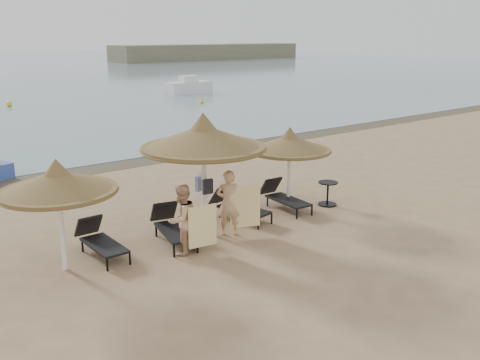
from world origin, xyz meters
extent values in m
plane|color=#9E7F5A|center=(0.00, 0.00, 0.00)|extent=(160.00, 160.00, 0.00)
cube|color=#4B422F|center=(0.00, 9.40, 0.00)|extent=(200.00, 1.60, 0.01)
cube|color=#716C51|center=(55.00, 80.00, 1.50)|extent=(40.00, 8.00, 3.00)
cube|color=silver|center=(18.00, 30.00, 0.50)|extent=(4.00, 1.60, 1.00)
cube|color=silver|center=(18.00, 30.00, 1.25)|extent=(1.50, 1.00, 0.60)
cylinder|color=white|center=(-3.87, 1.10, 0.93)|extent=(0.11, 0.11, 1.85)
cone|color=brown|center=(-3.87, 1.10, 2.05)|extent=(2.56, 2.56, 0.49)
cone|color=brown|center=(-3.87, 1.10, 2.34)|extent=(0.62, 0.62, 0.40)
cylinder|color=brown|center=(-3.87, 1.10, 1.82)|extent=(2.51, 2.51, 0.09)
cylinder|color=white|center=(-0.13, 1.06, 1.16)|extent=(0.13, 0.13, 2.33)
cone|color=brown|center=(-0.13, 1.06, 2.57)|extent=(3.21, 3.21, 0.61)
cone|color=brown|center=(-0.13, 1.06, 2.93)|extent=(0.78, 0.78, 0.50)
cylinder|color=brown|center=(-0.13, 1.06, 2.28)|extent=(3.15, 3.15, 0.11)
cylinder|color=white|center=(3.06, 1.28, 0.90)|extent=(0.10, 0.10, 1.80)
cone|color=brown|center=(3.06, 1.28, 1.98)|extent=(2.48, 2.48, 0.47)
cone|color=brown|center=(3.06, 1.28, 2.27)|extent=(0.60, 0.60, 0.38)
cylinder|color=brown|center=(3.06, 1.28, 1.76)|extent=(2.43, 2.43, 0.09)
cylinder|color=black|center=(-3.17, 0.43, 0.14)|extent=(0.05, 0.05, 0.28)
cylinder|color=black|center=(-2.62, 0.44, 0.14)|extent=(0.05, 0.05, 0.28)
cylinder|color=black|center=(-3.18, 1.81, 0.14)|extent=(0.05, 0.05, 0.28)
cylinder|color=black|center=(-2.62, 1.82, 0.14)|extent=(0.05, 0.05, 0.28)
cube|color=black|center=(-2.90, 1.17, 0.31)|extent=(0.62, 1.48, 0.06)
cube|color=black|center=(-2.90, 2.04, 0.54)|extent=(0.61, 0.42, 0.56)
cylinder|color=black|center=(-1.61, 0.18, 0.15)|extent=(0.05, 0.05, 0.29)
cylinder|color=black|center=(-1.04, 0.05, 0.15)|extent=(0.05, 0.05, 0.29)
cylinder|color=black|center=(-1.28, 1.61, 0.15)|extent=(0.05, 0.05, 0.29)
cylinder|color=black|center=(-0.71, 1.47, 0.15)|extent=(0.05, 0.05, 0.29)
cube|color=black|center=(-1.15, 0.88, 0.32)|extent=(0.99, 1.68, 0.06)
cube|color=black|center=(-0.94, 1.78, 0.58)|extent=(0.73, 0.58, 0.59)
cylinder|color=black|center=(1.13, 0.38, 0.14)|extent=(0.05, 0.05, 0.29)
cylinder|color=black|center=(1.69, 0.48, 0.14)|extent=(0.05, 0.05, 0.29)
cylinder|color=black|center=(0.88, 1.79, 0.14)|extent=(0.05, 0.05, 0.29)
cylinder|color=black|center=(1.44, 1.89, 0.14)|extent=(0.05, 0.05, 0.29)
cube|color=black|center=(1.28, 1.19, 0.32)|extent=(0.89, 1.62, 0.06)
cube|color=black|center=(1.12, 2.07, 0.56)|extent=(0.70, 0.54, 0.58)
cylinder|color=black|center=(2.52, 0.33, 0.14)|extent=(0.05, 0.05, 0.28)
cylinder|color=black|center=(3.07, 0.29, 0.14)|extent=(0.05, 0.05, 0.28)
cylinder|color=black|center=(2.62, 1.73, 0.14)|extent=(0.05, 0.05, 0.28)
cylinder|color=black|center=(3.18, 1.69, 0.14)|extent=(0.05, 0.05, 0.28)
cube|color=black|center=(2.85, 1.06, 0.31)|extent=(0.73, 1.54, 0.06)
cube|color=black|center=(2.92, 1.94, 0.55)|extent=(0.65, 0.47, 0.57)
cylinder|color=black|center=(4.16, 0.70, 0.02)|extent=(0.56, 0.56, 0.04)
cylinder|color=black|center=(4.16, 0.70, 0.36)|extent=(0.06, 0.06, 0.68)
cylinder|color=black|center=(4.16, 0.70, 0.71)|extent=(0.60, 0.60, 0.03)
imported|color=tan|center=(-1.33, 0.25, 0.99)|extent=(1.04, 0.82, 1.98)
imported|color=tan|center=(0.26, 0.54, 1.01)|extent=(1.11, 1.03, 2.03)
cube|color=yellow|center=(-0.98, -0.10, 0.71)|extent=(0.73, 0.12, 1.03)
cube|color=yellow|center=(0.61, 0.29, 0.78)|extent=(0.75, 0.32, 1.13)
cube|color=silver|center=(-0.13, 1.24, 1.32)|extent=(0.33, 0.20, 0.40)
cube|color=black|center=(-0.13, 0.90, 1.30)|extent=(0.28, 0.11, 0.38)
sphere|color=yellow|center=(3.02, 30.47, 0.20)|extent=(0.40, 0.40, 0.40)
sphere|color=yellow|center=(14.85, 23.33, 0.16)|extent=(0.32, 0.32, 0.32)
camera|label=1|loc=(-7.56, -9.93, 5.08)|focal=40.00mm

